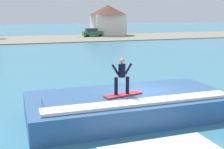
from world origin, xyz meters
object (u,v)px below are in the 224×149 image
surfer (122,74)px  house_gabled_white (108,19)px  wave_crest (130,105)px  surfboard (123,94)px  car_far_shore (92,33)px

surfer → house_gabled_white: (15.61, 49.95, 1.61)m
wave_crest → surfer: (-0.54, -0.36, 1.59)m
surfboard → surfer: 0.95m
wave_crest → car_far_shore: car_far_shore is taller
house_gabled_white → surfer: bearing=-107.4°
car_far_shore → surfboard: bearing=-103.4°
wave_crest → house_gabled_white: size_ratio=1.15×
wave_crest → surfboard: 0.86m
house_gabled_white → wave_crest: bearing=-106.9°
wave_crest → house_gabled_white: house_gabled_white is taller
wave_crest → house_gabled_white: 51.93m
wave_crest → surfer: 1.72m
surfboard → house_gabled_white: size_ratio=0.23×
wave_crest → surfer: size_ratio=5.76×
wave_crest → car_far_shore: bearing=77.0°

